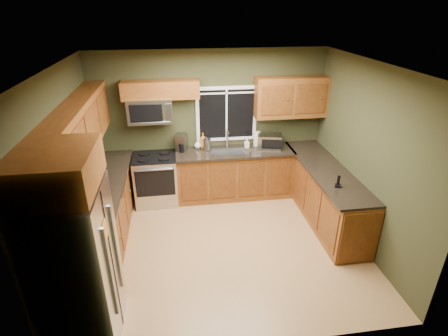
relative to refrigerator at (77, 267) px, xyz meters
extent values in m
plane|color=#A47648|center=(1.74, 1.30, -0.90)|extent=(4.20, 4.20, 0.00)
plane|color=white|center=(1.74, 1.30, 1.80)|extent=(4.20, 4.20, 0.00)
plane|color=#32341C|center=(1.74, 3.10, 0.45)|extent=(4.20, 0.00, 4.20)
plane|color=#32341C|center=(1.74, -0.50, 0.45)|extent=(4.20, 0.00, 4.20)
plane|color=#32341C|center=(-0.36, 1.30, 0.45)|extent=(0.00, 3.60, 3.60)
plane|color=#32341C|center=(3.84, 1.30, 0.45)|extent=(0.00, 3.60, 3.60)
cube|color=white|center=(2.04, 3.09, 0.65)|extent=(1.12, 0.03, 1.02)
cube|color=black|center=(2.04, 3.08, 0.65)|extent=(1.00, 0.01, 0.90)
cube|color=white|center=(2.04, 3.07, 0.65)|extent=(0.03, 0.01, 0.90)
cube|color=white|center=(2.04, 3.07, 1.04)|extent=(1.00, 0.01, 0.03)
cube|color=brown|center=(-0.06, 1.78, -0.45)|extent=(0.60, 2.65, 0.90)
cube|color=black|center=(-0.04, 1.78, 0.02)|extent=(0.65, 2.65, 0.04)
cube|color=brown|center=(2.15, 2.80, -0.45)|extent=(2.17, 0.60, 0.90)
cube|color=black|center=(2.15, 2.78, 0.02)|extent=(2.17, 0.65, 0.04)
cube|color=brown|center=(3.54, 1.85, -0.45)|extent=(0.60, 2.50, 0.90)
cube|color=#5F3011|center=(3.54, 0.59, -0.45)|extent=(0.56, 0.02, 0.82)
cube|color=black|center=(3.51, 1.85, 0.02)|extent=(0.65, 2.50, 0.04)
cube|color=brown|center=(-0.20, 1.78, 0.96)|extent=(0.33, 2.65, 0.72)
cube|color=brown|center=(0.89, 2.94, 1.17)|extent=(1.30, 0.33, 0.30)
cube|color=brown|center=(3.19, 2.94, 0.96)|extent=(1.30, 0.33, 0.72)
cube|color=brown|center=(0.00, 0.00, 1.13)|extent=(0.72, 0.90, 0.38)
cube|color=#B7B7BC|center=(0.00, 0.00, 0.00)|extent=(0.72, 0.90, 1.80)
cube|color=slate|center=(0.37, -0.20, 0.05)|extent=(0.03, 0.04, 1.10)
cube|color=slate|center=(0.37, 0.20, 0.05)|extent=(0.03, 0.04, 1.10)
cube|color=black|center=(0.36, 0.00, 0.00)|extent=(0.01, 0.02, 1.78)
cube|color=orange|center=(0.37, -0.10, 0.50)|extent=(0.01, 0.14, 0.20)
cube|color=#B7B7BC|center=(0.69, 2.78, -0.45)|extent=(0.76, 0.65, 0.90)
cube|color=black|center=(0.69, 2.78, 0.00)|extent=(0.76, 0.64, 0.03)
cube|color=black|center=(0.69, 2.45, -0.35)|extent=(0.68, 0.02, 0.50)
cylinder|color=slate|center=(0.69, 2.43, -0.08)|extent=(0.64, 0.04, 0.04)
cylinder|color=black|center=(0.51, 2.64, 0.03)|extent=(0.20, 0.20, 0.01)
cylinder|color=black|center=(0.87, 2.64, 0.03)|extent=(0.20, 0.20, 0.01)
cylinder|color=black|center=(0.51, 2.92, 0.03)|extent=(0.20, 0.20, 0.01)
cylinder|color=black|center=(0.87, 2.92, 0.03)|extent=(0.20, 0.20, 0.01)
cube|color=#B7B7BC|center=(0.69, 2.91, 0.83)|extent=(0.76, 0.38, 0.42)
cube|color=black|center=(0.63, 2.72, 0.83)|extent=(0.54, 0.01, 0.30)
cube|color=slate|center=(1.00, 2.72, 0.83)|extent=(0.10, 0.01, 0.30)
cylinder|color=slate|center=(0.69, 2.70, 0.67)|extent=(0.66, 0.02, 0.02)
cube|color=slate|center=(2.04, 2.78, 0.03)|extent=(0.60, 0.42, 0.02)
cylinder|color=#B7B7BC|center=(2.04, 2.98, 0.21)|extent=(0.03, 0.03, 0.34)
cylinder|color=#B7B7BC|center=(2.04, 2.90, 0.37)|extent=(0.03, 0.18, 0.03)
cube|color=#B7B7BC|center=(2.81, 2.84, 0.17)|extent=(0.49, 0.41, 0.27)
cube|color=black|center=(2.81, 2.67, 0.17)|extent=(0.36, 0.10, 0.18)
cube|color=slate|center=(1.19, 2.95, 0.19)|extent=(0.23, 0.26, 0.30)
cylinder|color=black|center=(1.19, 2.87, 0.12)|extent=(0.14, 0.14, 0.16)
cylinder|color=#B7B7BC|center=(1.65, 2.87, 0.15)|extent=(0.18, 0.18, 0.22)
cone|color=black|center=(1.65, 2.87, 0.28)|extent=(0.12, 0.12, 0.06)
cylinder|color=white|center=(2.60, 2.98, 0.18)|extent=(0.15, 0.15, 0.27)
cylinder|color=slate|center=(2.60, 2.98, 0.32)|extent=(0.02, 0.02, 0.04)
imported|color=orange|center=(1.59, 3.00, 0.18)|extent=(0.12, 0.12, 0.29)
imported|color=white|center=(2.40, 2.90, 0.13)|extent=(0.08, 0.09, 0.17)
imported|color=white|center=(1.49, 3.00, 0.12)|extent=(0.16, 0.16, 0.16)
cube|color=black|center=(3.42, 1.21, 0.06)|extent=(0.11, 0.11, 0.04)
cube|color=black|center=(3.42, 1.21, 0.15)|extent=(0.05, 0.04, 0.15)
camera|label=1|loc=(1.12, -3.04, 2.52)|focal=28.00mm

